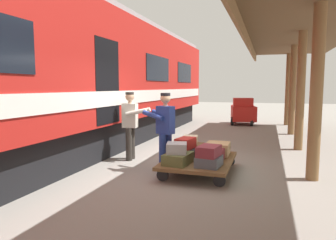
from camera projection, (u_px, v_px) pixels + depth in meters
The scene contains 17 objects.
ground_plane at pixel (186, 169), 6.89m from camera, with size 60.00×60.00×0.00m, color gray.
platform_canopy at pixel (317, 10), 5.76m from camera, with size 3.20×19.29×3.56m.
train_car at pixel (55, 78), 7.73m from camera, with size 3.02×20.03×4.00m.
luggage_cart at pixel (199, 161), 6.55m from camera, with size 1.38×1.96×0.31m.
suitcase_maroon_trunk at pixel (214, 155), 6.44m from camera, with size 0.38×0.47×0.22m, color maroon.
suitcase_brown_leather at pixel (191, 148), 7.14m from camera, with size 0.50×0.44×0.22m, color brown.
suitcase_slate_roller at pixel (209, 161), 5.93m from camera, with size 0.44×0.53×0.20m, color #4C515B.
suitcase_olive_duffel at pixel (178, 159), 6.12m from camera, with size 0.45×0.64×0.21m, color brown.
suitcase_tan_vintage at pixel (218, 149), 6.94m from camera, with size 0.50×0.58×0.27m, color tan.
suitcase_black_hardshell at pixel (185, 153), 6.63m from camera, with size 0.51×0.49×0.20m, color black.
suitcase_cream_canvas at pixel (190, 140), 7.13m from camera, with size 0.33×0.47×0.16m, color beige.
suitcase_burgundy_valise at pixel (209, 151), 5.90m from camera, with size 0.37×0.51×0.21m, color maroon.
suitcase_red_plastic at pixel (185, 143), 6.63m from camera, with size 0.31×0.48×0.23m, color #AD231E.
suitcase_gray_aluminum at pixel (177, 148), 6.11m from camera, with size 0.39×0.40×0.21m, color #9EA0A5.
porter_in_overalls at pixel (165, 129), 6.68m from camera, with size 0.73×0.56×1.70m.
porter_by_door at pixel (131, 123), 7.68m from camera, with size 0.69×0.46×1.70m.
baggage_tug at pixel (243, 112), 14.96m from camera, with size 1.37×1.86×1.30m.
Camera 1 is at (-1.70, 6.53, 1.84)m, focal length 32.88 mm.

